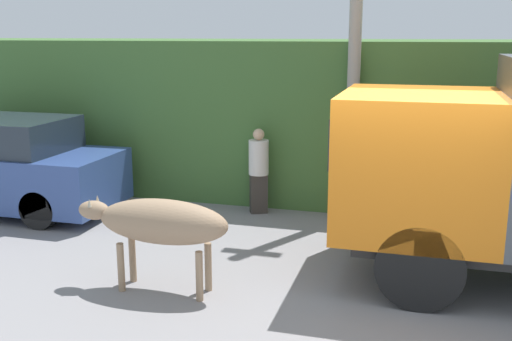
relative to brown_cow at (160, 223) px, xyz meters
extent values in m
plane|color=gray|center=(2.95, 0.62, -0.91)|extent=(60.00, 60.00, 0.00)
cube|color=#426B33|center=(2.95, 6.47, 0.64)|extent=(32.00, 5.02, 3.09)
cube|color=#B2BCAD|center=(-0.01, 5.53, 0.47)|extent=(5.88, 2.40, 2.76)
cube|color=#4C4742|center=(-0.01, 5.53, 1.93)|extent=(6.18, 2.70, 0.16)
cube|color=orange|center=(3.07, 1.39, 0.69)|extent=(1.99, 2.32, 1.78)
cube|color=#232D38|center=(2.05, 1.39, 1.01)|extent=(0.04, 1.97, 0.62)
cylinder|color=black|center=(3.17, 0.48, -0.38)|extent=(1.05, 0.51, 1.05)
ellipsoid|color=#9E7F60|center=(0.04, 0.00, 0.02)|extent=(1.72, 0.57, 0.57)
ellipsoid|color=#9E7F60|center=(-0.92, 0.00, 0.09)|extent=(0.43, 0.25, 0.25)
cone|color=#B7AD93|center=(-0.92, -0.10, 0.21)|extent=(0.06, 0.06, 0.11)
cone|color=#B7AD93|center=(-0.92, 0.10, 0.21)|extent=(0.06, 0.06, 0.11)
cylinder|color=#9E7F60|center=(-0.49, -0.16, -0.59)|extent=(0.09, 0.09, 0.64)
cylinder|color=#9E7F60|center=(-0.49, 0.16, -0.59)|extent=(0.09, 0.09, 0.64)
cylinder|color=#9E7F60|center=(0.58, -0.16, -0.59)|extent=(0.09, 0.09, 0.64)
cylinder|color=#9E7F60|center=(0.58, 0.16, -0.59)|extent=(0.09, 0.09, 0.64)
cylinder|color=black|center=(-3.04, 1.78, -0.58)|extent=(0.66, 0.29, 0.66)
cube|color=#38332D|center=(0.28, 3.63, -0.55)|extent=(0.36, 0.31, 0.73)
cylinder|color=silver|center=(0.28, 3.63, 0.13)|extent=(0.48, 0.48, 0.63)
sphere|color=#DBB28E|center=(0.28, 3.63, 0.55)|extent=(0.21, 0.21, 0.21)
cylinder|color=#9E998E|center=(1.92, 3.78, 2.46)|extent=(0.22, 0.22, 6.74)
camera|label=1|loc=(3.11, -6.57, 2.32)|focal=42.00mm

